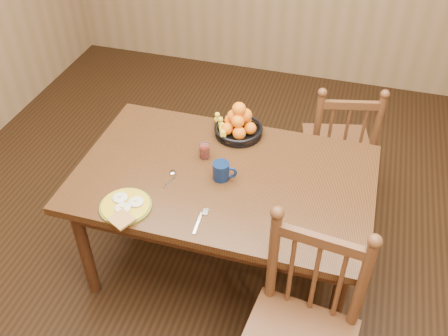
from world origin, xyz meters
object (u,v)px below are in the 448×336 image
(dining_table, at_px, (224,187))
(breakfast_plate, at_px, (125,206))
(chair_near, at_px, (300,335))
(coffee_mug, at_px, (222,171))
(fruit_bowl, at_px, (238,125))
(chair_far, at_px, (338,146))

(dining_table, bearing_deg, breakfast_plate, -136.63)
(dining_table, bearing_deg, chair_near, -51.17)
(coffee_mug, xyz_separation_m, fruit_bowl, (-0.02, 0.41, 0.02))
(chair_near, xyz_separation_m, coffee_mug, (-0.56, 0.66, 0.28))
(breakfast_plate, distance_m, coffee_mug, 0.53)
(dining_table, distance_m, fruit_bowl, 0.41)
(fruit_bowl, bearing_deg, breakfast_plate, -116.18)
(breakfast_plate, height_order, coffee_mug, coffee_mug)
(chair_far, bearing_deg, fruit_bowl, 22.39)
(dining_table, xyz_separation_m, fruit_bowl, (-0.03, 0.38, 0.15))
(dining_table, distance_m, coffee_mug, 0.14)
(fruit_bowl, bearing_deg, dining_table, -85.90)
(dining_table, height_order, breakfast_plate, breakfast_plate)
(dining_table, xyz_separation_m, chair_near, (0.55, -0.69, -0.15))
(coffee_mug, bearing_deg, dining_table, 81.77)
(dining_table, relative_size, coffee_mug, 11.95)
(breakfast_plate, xyz_separation_m, coffee_mug, (0.40, 0.35, 0.04))
(breakfast_plate, bearing_deg, coffee_mug, 41.50)
(dining_table, xyz_separation_m, breakfast_plate, (-0.40, -0.38, 0.10))
(dining_table, height_order, chair_far, chair_far)
(coffee_mug, distance_m, fruit_bowl, 0.41)
(dining_table, xyz_separation_m, chair_far, (0.56, 0.81, -0.19))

